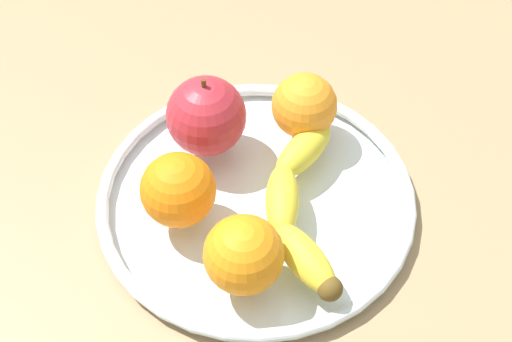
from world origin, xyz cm
name	(u,v)px	position (x,y,z in cm)	size (l,w,h in cm)	color
ground_plane	(256,216)	(0.00, 0.00, -2.00)	(126.43, 126.43, 4.00)	#987F5A
fruit_bowl	(256,197)	(0.00, 0.00, 0.92)	(29.95, 29.95, 1.80)	silver
banana	(298,204)	(1.89, 4.13, 3.33)	(20.29, 8.73, 3.06)	gold
apple	(206,116)	(-5.19, -5.67, 5.65)	(7.69, 7.69, 8.49)	#B12835
orange_back_right	(304,106)	(-8.75, 3.27, 5.03)	(6.45, 6.45, 6.45)	orange
orange_front_left	(178,190)	(3.57, -6.29, 5.17)	(6.74, 6.74, 6.74)	orange
orange_front_right	(244,255)	(9.17, 0.55, 5.15)	(6.70, 6.70, 6.70)	orange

